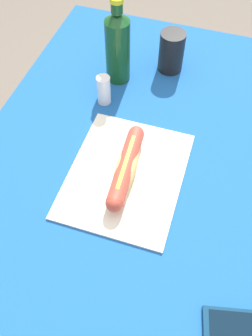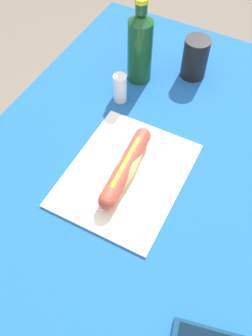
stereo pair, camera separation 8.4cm
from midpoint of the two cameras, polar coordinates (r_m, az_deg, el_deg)
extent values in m
plane|color=#6B6056|center=(1.58, 4.19, -15.40)|extent=(6.00, 6.00, 0.00)
cylinder|color=brown|center=(1.54, 1.47, 8.26)|extent=(0.07, 0.07, 0.73)
cube|color=brown|center=(0.92, 6.96, 0.73)|extent=(1.03, 0.78, 0.03)
cube|color=#19519E|center=(0.90, 7.07, 1.37)|extent=(1.09, 0.84, 0.00)
cube|color=silver|center=(0.86, 2.78, -1.23)|extent=(0.32, 0.26, 0.01)
ellipsoid|color=#DBB26B|center=(0.84, 2.86, -0.17)|extent=(0.19, 0.06, 0.05)
cylinder|color=#B24233|center=(0.84, 2.87, 0.06)|extent=(0.20, 0.05, 0.04)
sphere|color=#B24233|center=(0.89, 5.31, 4.78)|extent=(0.04, 0.04, 0.04)
sphere|color=#B24233|center=(0.79, 0.10, -5.31)|extent=(0.04, 0.04, 0.04)
cube|color=yellow|center=(0.82, 2.92, 0.78)|extent=(0.15, 0.02, 0.00)
cylinder|color=#14471E|center=(1.04, 4.56, 17.23)|extent=(0.07, 0.07, 0.18)
cone|color=#14471E|center=(0.98, 4.97, 21.90)|extent=(0.07, 0.07, 0.02)
cylinder|color=#14471E|center=(0.97, 5.08, 23.15)|extent=(0.03, 0.03, 0.03)
cylinder|color=yellow|center=(0.96, 5.17, 24.16)|extent=(0.03, 0.03, 0.01)
cylinder|color=black|center=(1.09, 12.81, 15.99)|extent=(0.07, 0.07, 0.12)
cylinder|color=silver|center=(1.00, 1.54, 11.97)|extent=(0.04, 0.04, 0.08)
camera|label=1|loc=(0.04, -87.13, 4.03)|focal=39.81mm
camera|label=2|loc=(0.04, 92.87, -4.03)|focal=39.81mm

